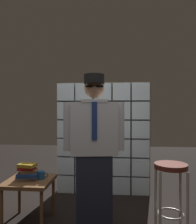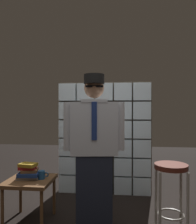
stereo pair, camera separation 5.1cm
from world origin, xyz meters
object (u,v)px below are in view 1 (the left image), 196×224
at_px(standing_person, 94,148).
at_px(book_stack, 28,172).
at_px(side_table, 29,185).
at_px(coffee_mug, 41,175).
at_px(bar_stool, 171,182).

bearing_deg(standing_person, book_stack, 167.32).
bearing_deg(side_table, coffee_mug, 9.09).
bearing_deg(coffee_mug, standing_person, -7.06).
height_order(bar_stool, side_table, bar_stool).
bearing_deg(standing_person, coffee_mug, 165.31).
xyz_separation_m(standing_person, coffee_mug, (-0.63, 0.08, -0.34)).
bearing_deg(standing_person, bar_stool, -12.32).
relative_size(standing_person, bar_stool, 2.28).
height_order(side_table, book_stack, book_stack).
bearing_deg(bar_stool, book_stack, 175.13).
distance_m(bar_stool, coffee_mug, 1.45).
distance_m(side_table, book_stack, 0.15).
height_order(side_table, coffee_mug, coffee_mug).
bearing_deg(book_stack, side_table, -29.67).
xyz_separation_m(standing_person, book_stack, (-0.78, 0.07, -0.31)).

